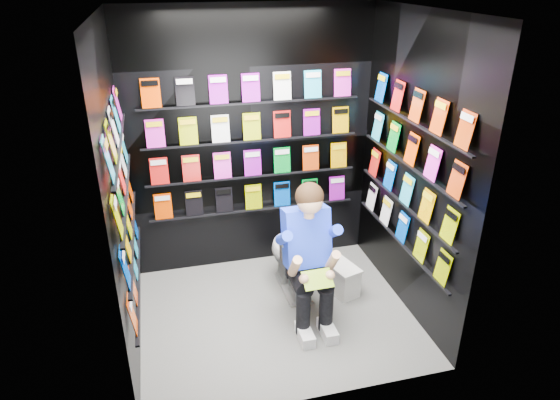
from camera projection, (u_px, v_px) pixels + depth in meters
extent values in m
plane|color=slate|center=(277.00, 315.00, 4.53)|extent=(2.40, 2.40, 0.00)
plane|color=white|center=(275.00, 10.00, 3.43)|extent=(2.40, 2.40, 0.00)
cube|color=black|center=(252.00, 144.00, 4.86)|extent=(2.40, 0.04, 2.60)
cube|color=black|center=(314.00, 245.00, 3.10)|extent=(2.40, 0.04, 2.60)
cube|color=black|center=(120.00, 199.00, 3.71)|extent=(0.04, 2.00, 2.60)
cube|color=black|center=(413.00, 170.00, 4.25)|extent=(0.04, 2.00, 2.60)
imported|color=white|center=(293.00, 256.00, 4.76)|extent=(0.44, 0.76, 0.73)
cube|color=white|center=(341.00, 279.00, 4.82)|extent=(0.29, 0.40, 0.27)
cube|color=white|center=(342.00, 266.00, 4.75)|extent=(0.31, 0.42, 0.03)
cube|color=green|center=(318.00, 279.00, 4.03)|extent=(0.25, 0.15, 0.10)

